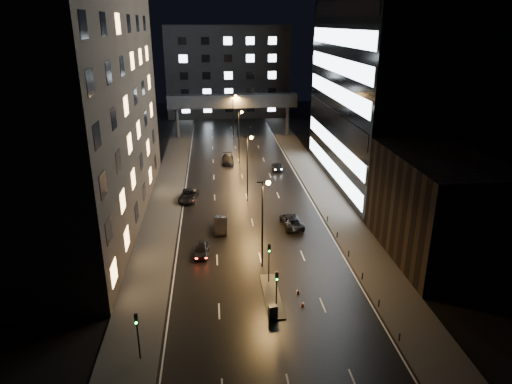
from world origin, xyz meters
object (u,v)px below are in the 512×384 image
car_away_c (188,196)px  utility_cabinet (273,312)px  car_away_d (228,159)px  car_away_a (202,250)px  car_toward_a (292,221)px  car_toward_b (277,166)px  car_away_b (221,224)px

car_away_c → utility_cabinet: bearing=-66.0°
car_away_c → car_away_d: 20.33m
car_away_a → car_away_c: size_ratio=0.73×
car_toward_a → car_toward_b: car_toward_a is taller
car_away_d → car_toward_b: 10.25m
car_away_b → car_away_c: (-4.65, 11.13, -0.05)m
car_away_d → utility_cabinet: car_away_d is taller
car_away_c → car_away_d: bearing=78.3°
car_away_b → car_toward_a: (9.45, 0.22, -0.05)m
car_toward_b → car_away_a: bearing=72.7°
car_away_c → car_away_d: size_ratio=1.01×
car_away_b → car_away_d: (2.17, 30.28, -0.03)m
car_toward_b → utility_cabinet: (-6.77, -44.84, 0.15)m
car_away_c → car_toward_a: 17.83m
car_away_a → car_away_d: car_away_d is taller
car_away_a → utility_cabinet: bearing=-58.0°
car_away_b → car_toward_b: size_ratio=1.09×
car_away_c → car_toward_a: car_away_c is taller
car_away_c → car_away_b: bearing=-59.4°
car_away_a → car_away_d: (4.60, 37.02, 0.10)m
car_toward_a → car_away_b: bearing=-2.8°
car_toward_b → utility_cabinet: utility_cabinet is taller
car_away_c → utility_cabinet: (8.90, -30.88, 0.04)m
car_away_a → car_toward_b: bearing=71.9°
car_away_d → car_away_c: bearing=-109.1°
car_toward_a → car_toward_b: size_ratio=1.20×
car_away_d → car_toward_b: car_away_d is taller
car_away_a → utility_cabinet: utility_cabinet is taller
car_toward_a → utility_cabinet: car_toward_a is taller
utility_cabinet → car_away_a: bearing=108.4°
car_away_d → car_toward_a: car_away_d is taller
car_away_a → car_toward_b: car_away_a is taller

